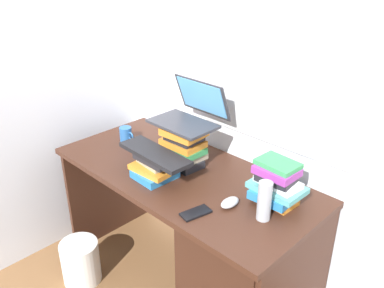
% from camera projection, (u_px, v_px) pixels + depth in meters
% --- Properties ---
extents(ground_plane, '(6.00, 6.00, 0.00)m').
position_uv_depth(ground_plane, '(184.00, 281.00, 2.50)').
color(ground_plane, brown).
extents(wall_back, '(6.00, 0.06, 2.60)m').
position_uv_depth(wall_back, '(234.00, 56.00, 2.16)').
color(wall_back, silver).
rests_on(wall_back, ground).
extents(wall_left, '(0.05, 6.00, 2.60)m').
position_uv_depth(wall_left, '(77.00, 41.00, 2.49)').
color(wall_left, silver).
rests_on(wall_left, ground).
extents(desk, '(1.45, 0.67, 0.75)m').
position_uv_depth(desk, '(232.00, 260.00, 2.07)').
color(desk, '#381E14').
rests_on(desk, ground).
extents(book_stack_tall, '(0.23, 0.19, 0.23)m').
position_uv_depth(book_stack_tall, '(184.00, 145.00, 2.20)').
color(book_stack_tall, black).
rests_on(book_stack_tall, desk).
extents(book_stack_keyboard_riser, '(0.23, 0.21, 0.12)m').
position_uv_depth(book_stack_keyboard_riser, '(155.00, 167.00, 2.10)').
color(book_stack_keyboard_riser, '#2672B2').
rests_on(book_stack_keyboard_riser, desk).
extents(book_stack_side, '(0.24, 0.19, 0.21)m').
position_uv_depth(book_stack_side, '(276.00, 184.00, 1.88)').
color(book_stack_side, orange).
rests_on(book_stack_side, desk).
extents(laptop, '(0.34, 0.30, 0.22)m').
position_uv_depth(laptop, '(191.00, 112.00, 2.17)').
color(laptop, '#2D2D33').
rests_on(laptop, book_stack_tall).
extents(keyboard, '(0.42, 0.16, 0.02)m').
position_uv_depth(keyboard, '(155.00, 154.00, 2.07)').
color(keyboard, black).
rests_on(keyboard, book_stack_keyboard_riser).
extents(computer_mouse, '(0.06, 0.10, 0.04)m').
position_uv_depth(computer_mouse, '(230.00, 203.00, 1.88)').
color(computer_mouse, '#A5A8AD').
rests_on(computer_mouse, desk).
extents(mug, '(0.11, 0.07, 0.09)m').
position_uv_depth(mug, '(126.00, 134.00, 2.48)').
color(mug, '#265999').
rests_on(mug, desk).
extents(water_bottle, '(0.06, 0.06, 0.18)m').
position_uv_depth(water_bottle, '(264.00, 201.00, 1.77)').
color(water_bottle, '#999EA5').
rests_on(water_bottle, desk).
extents(cell_phone, '(0.09, 0.15, 0.01)m').
position_uv_depth(cell_phone, '(196.00, 213.00, 1.83)').
color(cell_phone, black).
rests_on(cell_phone, desk).
extents(wastebasket, '(0.22, 0.22, 0.27)m').
position_uv_depth(wastebasket, '(81.00, 262.00, 2.45)').
color(wastebasket, silver).
rests_on(wastebasket, ground).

